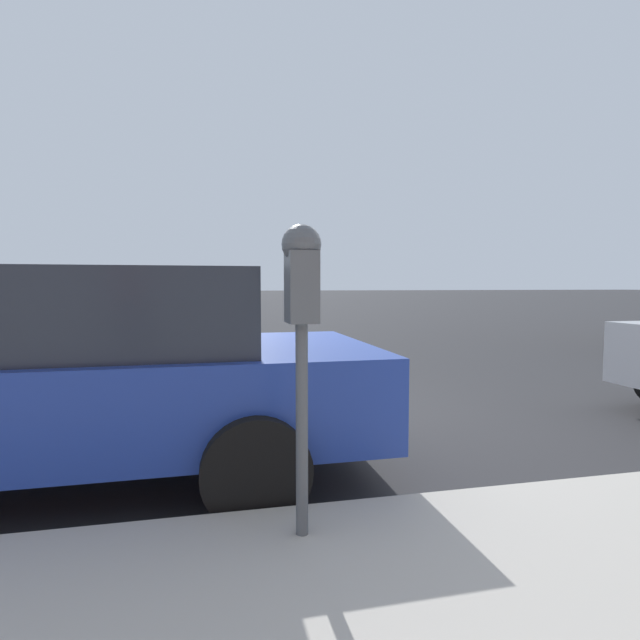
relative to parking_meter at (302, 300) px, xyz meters
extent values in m
plane|color=#2B2B2D|center=(2.52, -0.84, -1.31)|extent=(220.00, 220.00, 0.00)
cylinder|color=#4C5156|center=(0.00, 0.00, -0.63)|extent=(0.06, 0.06, 1.05)
cube|color=#4C5156|center=(0.00, 0.00, 0.06)|extent=(0.20, 0.14, 0.34)
sphere|color=#4C5156|center=(0.00, 0.00, 0.26)|extent=(0.19, 0.19, 0.19)
cube|color=gold|center=(0.11, 0.00, 0.02)|extent=(0.01, 0.11, 0.12)
cube|color=black|center=(0.11, 0.00, 0.14)|extent=(0.01, 0.10, 0.08)
cube|color=navy|center=(1.39, 1.73, -0.69)|extent=(1.88, 4.97, 0.61)
cube|color=#232833|center=(1.39, 1.53, -0.10)|extent=(1.65, 2.79, 0.56)
cylinder|color=black|center=(0.47, 0.18, -0.99)|extent=(0.22, 0.64, 0.64)
cylinder|color=black|center=(2.32, 0.20, -0.99)|extent=(0.22, 0.64, 0.64)
camera|label=1|loc=(-2.34, 0.44, 0.07)|focal=28.00mm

